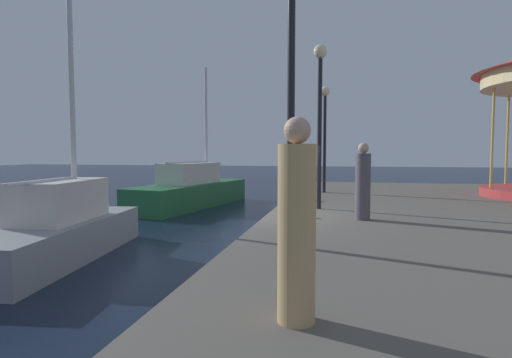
% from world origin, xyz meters
% --- Properties ---
extents(ground_plane, '(120.00, 120.00, 0.00)m').
position_xyz_m(ground_plane, '(0.00, 0.00, 0.00)').
color(ground_plane, black).
extents(sailboat_grey, '(2.27, 5.19, 7.18)m').
position_xyz_m(sailboat_grey, '(-4.24, -2.27, 0.66)').
color(sailboat_grey, gray).
rests_on(sailboat_grey, ground).
extents(sailboat_green, '(3.19, 7.12, 6.16)m').
position_xyz_m(sailboat_green, '(-4.53, 6.39, 0.72)').
color(sailboat_green, '#236638').
rests_on(sailboat_green, ground).
extents(lamp_post_near_edge, '(0.36, 0.36, 4.39)m').
position_xyz_m(lamp_post_near_edge, '(1.00, -3.44, 3.80)').
color(lamp_post_near_edge, black).
rests_on(lamp_post_near_edge, quay_dock).
extents(lamp_post_mid_promenade, '(0.36, 0.36, 4.38)m').
position_xyz_m(lamp_post_mid_promenade, '(1.20, 1.15, 3.79)').
color(lamp_post_mid_promenade, black).
rests_on(lamp_post_mid_promenade, quay_dock).
extents(lamp_post_far_end, '(0.36, 0.36, 4.02)m').
position_xyz_m(lamp_post_far_end, '(1.14, 5.73, 3.57)').
color(lamp_post_far_end, black).
rests_on(lamp_post_far_end, quay_dock).
extents(bollard_center, '(0.24, 0.24, 0.40)m').
position_xyz_m(bollard_center, '(0.48, -0.25, 1.00)').
color(bollard_center, '#2D2D33').
rests_on(bollard_center, quay_dock).
extents(bollard_north, '(0.24, 0.24, 0.40)m').
position_xyz_m(bollard_north, '(0.44, 3.00, 1.00)').
color(bollard_north, '#2D2D33').
rests_on(bollard_north, quay_dock).
extents(person_near_carousel, '(0.34, 0.34, 1.75)m').
position_xyz_m(person_near_carousel, '(2.27, -0.44, 1.62)').
color(person_near_carousel, '#514C56').
rests_on(person_near_carousel, quay_dock).
extents(person_mid_promenade, '(0.34, 0.34, 1.84)m').
position_xyz_m(person_mid_promenade, '(1.41, -6.29, 1.66)').
color(person_mid_promenade, tan).
rests_on(person_mid_promenade, quay_dock).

